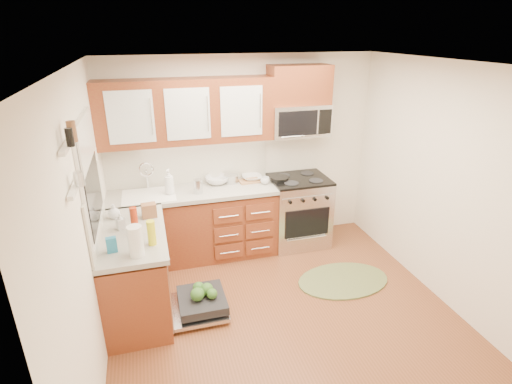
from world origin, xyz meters
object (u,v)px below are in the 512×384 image
object	(u,v)px
microwave	(299,120)
cutting_board	(250,181)
range	(298,211)
cup	(265,181)
stock_pot	(231,179)
rug	(343,280)
upper_cabinets	(186,111)
dishwasher	(198,304)
bowl_a	(252,178)
sink	(150,205)
bowl_b	(217,180)
skillet	(279,179)
paper_towel_roll	(136,241)

from	to	relation	value
microwave	cutting_board	world-z (taller)	microwave
range	cup	world-z (taller)	cup
range	stock_pot	world-z (taller)	stock_pot
rug	stock_pot	distance (m)	1.87
upper_cabinets	stock_pot	size ratio (longest dim) A/B	11.47
upper_cabinets	dishwasher	xyz separation A→B (m)	(-0.13, -1.27, -1.77)
upper_cabinets	stock_pot	xyz separation A→B (m)	(0.52, 0.01, -0.90)
upper_cabinets	dishwasher	size ratio (longest dim) A/B	2.93
bowl_a	cutting_board	bearing A→B (deg)	-125.43
sink	bowl_a	world-z (taller)	bowl_a
bowl_a	bowl_b	xyz separation A→B (m)	(-0.46, 0.00, 0.02)
skillet	stock_pot	size ratio (longest dim) A/B	1.33
microwave	cutting_board	size ratio (longest dim) A/B	2.58
rug	cutting_board	xyz separation A→B (m)	(-0.83, 1.16, 0.93)
microwave	stock_pot	xyz separation A→B (m)	(-0.89, 0.03, -0.72)
dishwasher	stock_pot	xyz separation A→B (m)	(0.65, 1.28, 0.88)
range	paper_towel_roll	bearing A→B (deg)	-146.26
cup	cutting_board	bearing A→B (deg)	140.10
rug	cutting_board	distance (m)	1.70
stock_pot	cutting_board	world-z (taller)	stock_pot
range	cutting_board	bearing A→B (deg)	169.37
bowl_b	upper_cabinets	bearing A→B (deg)	-175.75
cutting_board	sink	bearing A→B (deg)	-174.25
stock_pot	cutting_board	distance (m)	0.26
stock_pot	bowl_b	world-z (taller)	stock_pot
skillet	cutting_board	distance (m)	0.38
rug	upper_cabinets	bearing A→B (deg)	143.43
stock_pot	bowl_b	size ratio (longest dim) A/B	0.60
microwave	cup	distance (m)	0.88
cutting_board	cup	bearing A→B (deg)	-39.90
range	stock_pot	bearing A→B (deg)	170.12
skillet	bowl_a	bearing A→B (deg)	152.45
range	bowl_b	distance (m)	1.19
sink	cup	xyz separation A→B (m)	(1.45, -0.00, 0.17)
range	bowl_b	size ratio (longest dim) A/B	3.19
upper_cabinets	stock_pot	bearing A→B (deg)	1.08
dishwasher	bowl_b	bearing A→B (deg)	70.06
range	bowl_a	bearing A→B (deg)	164.27
range	cup	xyz separation A→B (m)	(-0.48, -0.01, 0.50)
sink	bowl_a	size ratio (longest dim) A/B	2.43
cutting_board	bowl_a	bearing A→B (deg)	54.57
sink	bowl_b	bearing A→B (deg)	11.80
skillet	cup	xyz separation A→B (m)	(-0.20, -0.01, -0.00)
sink	cup	distance (m)	1.46
rug	paper_towel_roll	size ratio (longest dim) A/B	3.90
upper_cabinets	range	bearing A→B (deg)	-5.89
microwave	bowl_a	distance (m)	0.96
cutting_board	bowl_a	world-z (taller)	bowl_a
paper_towel_roll	sink	bearing A→B (deg)	84.31
cutting_board	cup	distance (m)	0.21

